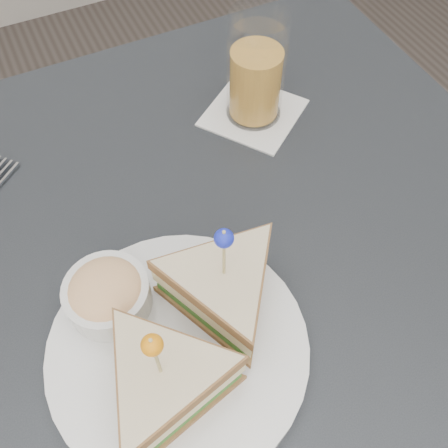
% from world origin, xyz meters
% --- Properties ---
extents(ground_plane, '(3.50, 3.50, 0.00)m').
position_xyz_m(ground_plane, '(0.00, 0.00, 0.00)').
color(ground_plane, '#3F3833').
extents(table, '(0.80, 0.80, 0.75)m').
position_xyz_m(table, '(0.00, 0.00, 0.67)').
color(table, black).
rests_on(table, ground).
extents(plate_meal, '(0.31, 0.31, 0.15)m').
position_xyz_m(plate_meal, '(-0.07, -0.07, 0.79)').
color(plate_meal, silver).
rests_on(plate_meal, table).
extents(drink_set, '(0.16, 0.16, 0.15)m').
position_xyz_m(drink_set, '(0.14, 0.18, 0.81)').
color(drink_set, silver).
rests_on(drink_set, table).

